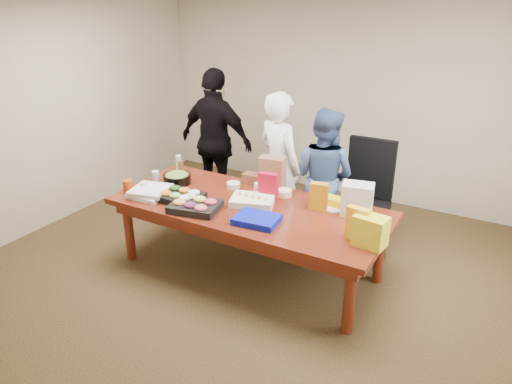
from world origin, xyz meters
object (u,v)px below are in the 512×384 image
Objects in this scene: conference_table at (249,238)px; office_chair at (361,204)px; person_right at (323,177)px; salad_bowl at (177,179)px; sheet_cake at (253,201)px; person_center at (279,167)px.

conference_table is 1.29m from office_chair.
person_right is 1.64m from salad_bowl.
conference_table is at bearing 75.01° from person_right.
person_right is (-0.50, 0.10, 0.18)m from office_chair.
salad_bowl is (-1.89, -0.78, 0.19)m from office_chair.
sheet_cake is at bearing 65.92° from conference_table.
sheet_cake reaches higher than conference_table.
person_right is at bearing 68.82° from conference_table.
conference_table is 0.41m from sheet_cake.
person_center is at bearing 80.03° from sheet_cake.
conference_table is at bearing -132.50° from sheet_cake.
conference_table is 6.57× the size of sheet_cake.
salad_bowl is at bearing 60.54° from person_center.
person_right is at bearing 50.53° from sheet_cake.
salad_bowl reaches higher than conference_table.
person_right reaches higher than office_chair.
sheet_cake is at bearing -137.03° from office_chair.
person_center is 1.17m from salad_bowl.
office_chair is at bearing 26.23° from sheet_cake.
sheet_cake is at bearing -4.25° from salad_bowl.
conference_table is at bearing -6.73° from salad_bowl.
person_center reaches higher than office_chair.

